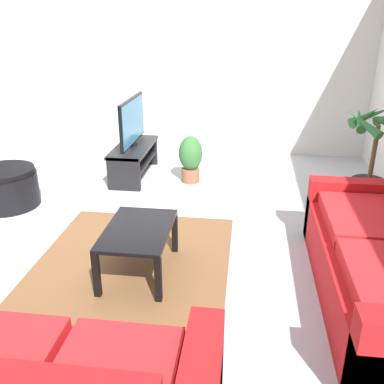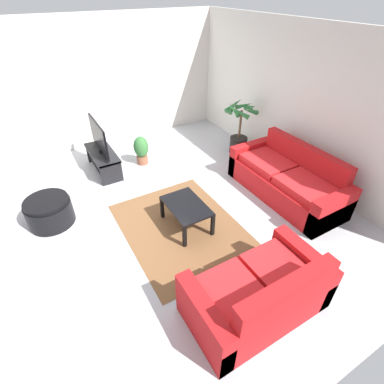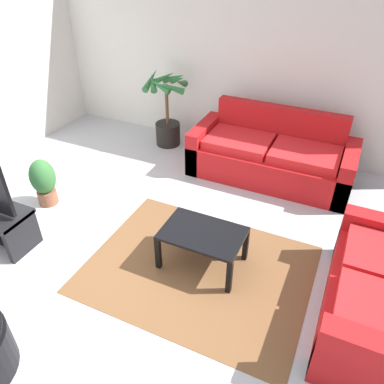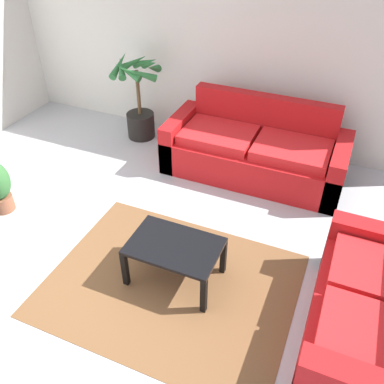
% 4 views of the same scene
% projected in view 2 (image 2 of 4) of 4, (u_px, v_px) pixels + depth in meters
% --- Properties ---
extents(ground_plane, '(6.60, 6.60, 0.00)m').
position_uv_depth(ground_plane, '(153.00, 212.00, 4.95)').
color(ground_plane, '#B2B2B7').
extents(wall_back, '(6.00, 0.06, 2.70)m').
position_uv_depth(wall_back, '(296.00, 103.00, 5.37)').
color(wall_back, silver).
rests_on(wall_back, ground).
extents(wall_left, '(0.06, 6.00, 2.70)m').
position_uv_depth(wall_left, '(91.00, 86.00, 6.25)').
color(wall_left, silver).
rests_on(wall_left, ground).
extents(couch_main, '(2.15, 0.90, 0.90)m').
position_uv_depth(couch_main, '(287.00, 181.00, 5.17)').
color(couch_main, red).
rests_on(couch_main, ground).
extents(couch_loveseat, '(0.90, 1.60, 0.90)m').
position_uv_depth(couch_loveseat, '(258.00, 294.00, 3.31)').
color(couch_loveseat, red).
rests_on(couch_loveseat, ground).
extents(tv_stand, '(1.10, 0.45, 0.43)m').
position_uv_depth(tv_stand, '(103.00, 158.00, 5.86)').
color(tv_stand, black).
rests_on(tv_stand, ground).
extents(tv, '(1.04, 0.10, 0.63)m').
position_uv_depth(tv, '(99.00, 137.00, 5.58)').
color(tv, black).
rests_on(tv, tv_stand).
extents(coffee_table, '(0.80, 0.53, 0.42)m').
position_uv_depth(coffee_table, '(186.00, 208.00, 4.47)').
color(coffee_table, black).
rests_on(coffee_table, ground).
extents(area_rug, '(2.20, 1.70, 0.01)m').
position_uv_depth(area_rug, '(181.00, 227.00, 4.63)').
color(area_rug, brown).
rests_on(area_rug, ground).
extents(potted_palm, '(0.68, 0.69, 1.16)m').
position_uv_depth(potted_palm, '(240.00, 131.00, 6.37)').
color(potted_palm, black).
rests_on(potted_palm, ground).
extents(potted_plant_small, '(0.31, 0.31, 0.61)m').
position_uv_depth(potted_plant_small, '(141.00, 149.00, 6.07)').
color(potted_plant_small, brown).
rests_on(potted_plant_small, ground).
extents(ottoman, '(0.70, 0.70, 0.44)m').
position_uv_depth(ottoman, '(49.00, 212.00, 4.61)').
color(ottoman, black).
rests_on(ottoman, ground).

